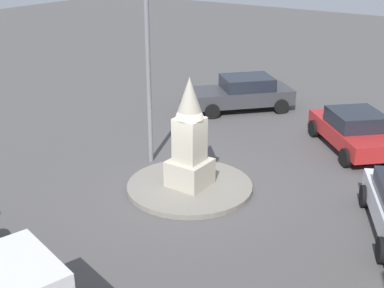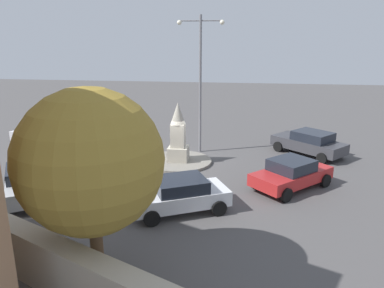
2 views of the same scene
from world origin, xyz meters
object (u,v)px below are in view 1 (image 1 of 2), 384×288
Objects in this scene: car_red_passing at (354,130)px; monument at (190,139)px; car_dark_grey_parked_left at (242,93)px; streetlamp at (147,14)px.

monument is at bearing 153.77° from car_red_passing.
monument is 0.75× the size of car_dark_grey_parked_left.
monument is 0.41× the size of streetlamp.
streetlamp is at bearing 67.31° from monument.
streetlamp is 1.84× the size of car_dark_grey_parked_left.
car_dark_grey_parked_left is at bearing 73.12° from car_red_passing.
car_dark_grey_parked_left is at bearing 18.90° from monument.
monument is at bearing -112.69° from streetlamp.
car_red_passing is (6.00, -2.96, -0.90)m from monument.
streetlamp is (0.97, 2.32, 3.31)m from monument.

